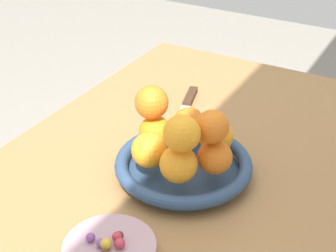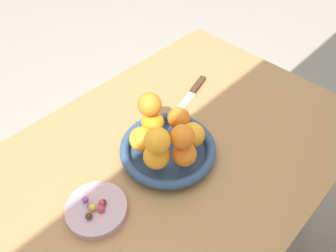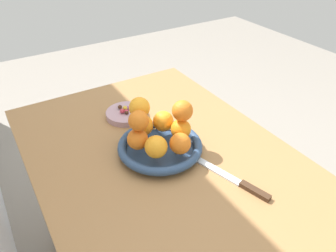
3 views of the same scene
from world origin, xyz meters
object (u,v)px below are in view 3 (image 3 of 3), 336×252
object	(u,v)px
orange_0	(163,121)
orange_5	(181,129)
candy_ball_6	(122,111)
orange_1	(143,125)
candy_ball_4	(127,108)
fruit_bowl	(160,147)
dining_table	(165,178)
orange_4	(180,143)
orange_8	(139,121)
candy_ball_2	(125,108)
knife	(236,181)
candy_ball_0	(133,107)
orange_7	(182,111)
candy_ball_3	(126,112)
candy_dish	(128,114)
orange_3	(156,147)
orange_6	(139,108)
candy_ball_1	(120,107)
candy_ball_5	(127,112)
orange_2	(138,139)

from	to	relation	value
orange_0	orange_5	size ratio (longest dim) A/B	1.06
orange_0	candy_ball_6	xyz separation A→B (m)	(0.19, 0.06, -0.04)
orange_0	orange_5	distance (m)	0.07
orange_1	candy_ball_4	xyz separation A→B (m)	(0.19, -0.03, -0.04)
fruit_bowl	orange_1	bearing A→B (deg)	20.45
dining_table	orange_4	xyz separation A→B (m)	(-0.04, -0.03, 0.16)
orange_5	orange_8	size ratio (longest dim) A/B	1.05
candy_ball_2	fruit_bowl	bearing A→B (deg)	-179.87
orange_4	candy_ball_4	xyz separation A→B (m)	(0.33, 0.02, -0.04)
knife	candy_ball_0	bearing A→B (deg)	10.11
orange_7	candy_ball_3	world-z (taller)	orange_7
candy_ball_6	knife	world-z (taller)	candy_ball_6
candy_dish	orange_5	distance (m)	0.27
dining_table	candy_ball_2	bearing A→B (deg)	0.11
orange_4	candy_ball_3	bearing A→B (deg)	6.03
orange_3	orange_8	size ratio (longest dim) A/B	1.11
dining_table	orange_5	size ratio (longest dim) A/B	17.23
orange_1	knife	size ratio (longest dim) A/B	0.27
orange_7	knife	world-z (taller)	orange_7
orange_4	orange_6	world-z (taller)	orange_6
orange_0	candy_ball_1	distance (m)	0.23
orange_5	candy_ball_4	xyz separation A→B (m)	(0.27, 0.06, -0.04)
orange_6	orange_8	size ratio (longest dim) A/B	1.07
orange_0	candy_ball_2	bearing A→B (deg)	12.27
orange_3	candy_ball_1	bearing A→B (deg)	-5.35
dining_table	orange_6	world-z (taller)	orange_6
orange_0	orange_6	distance (m)	0.10
orange_4	candy_dish	bearing A→B (deg)	3.93
orange_0	orange_5	xyz separation A→B (m)	(-0.06, -0.03, -0.00)
orange_1	dining_table	bearing A→B (deg)	-165.40
orange_5	candy_ball_2	bearing A→B (deg)	14.61
orange_3	knife	size ratio (longest dim) A/B	0.26
orange_1	candy_ball_1	distance (m)	0.21
orange_8	candy_ball_4	bearing A→B (deg)	-16.43
orange_8	candy_ball_4	xyz separation A→B (m)	(0.24, -0.07, -0.11)
orange_1	orange_5	xyz separation A→B (m)	(-0.08, -0.09, -0.00)
orange_1	candy_ball_5	xyz separation A→B (m)	(0.16, -0.02, -0.04)
orange_1	orange_8	xyz separation A→B (m)	(-0.05, 0.04, 0.06)
orange_7	candy_ball_1	xyz separation A→B (m)	(0.28, 0.09, -0.11)
candy_ball_1	candy_ball_4	bearing A→B (deg)	-130.90
orange_8	candy_ball_5	world-z (taller)	orange_8
dining_table	orange_7	world-z (taller)	orange_7
candy_ball_2	knife	bearing A→B (deg)	-166.36
candy_ball_5	orange_3	bearing A→B (deg)	172.72
candy_ball_2	orange_2	bearing A→B (deg)	164.11
orange_4	candy_ball_2	size ratio (longest dim) A/B	3.50
orange_7	candy_ball_4	xyz separation A→B (m)	(0.27, 0.07, -0.11)
orange_1	orange_2	size ratio (longest dim) A/B	1.07
orange_1	candy_ball_3	bearing A→B (deg)	-6.65
candy_ball_5	orange_2	bearing A→B (deg)	163.68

